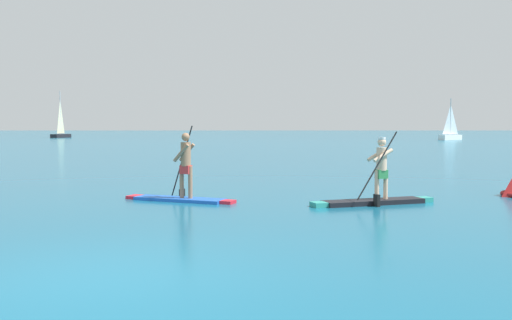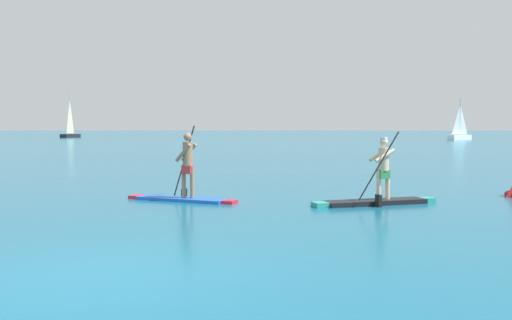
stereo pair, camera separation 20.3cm
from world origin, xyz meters
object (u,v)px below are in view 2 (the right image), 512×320
object	(u,v)px
paddleboarder_mid_center	(182,184)
paddleboarder_far_right	(375,190)
sailboat_left_horizon	(68,131)
sailboat_right_horizon	(458,134)

from	to	relation	value
paddleboarder_mid_center	paddleboarder_far_right	size ratio (longest dim) A/B	0.91
paddleboarder_mid_center	sailboat_left_horizon	world-z (taller)	sailboat_left_horizon
paddleboarder_far_right	paddleboarder_mid_center	bearing A→B (deg)	-25.67
sailboat_left_horizon	paddleboarder_mid_center	bearing A→B (deg)	35.89
paddleboarder_mid_center	sailboat_right_horizon	size ratio (longest dim) A/B	0.53
paddleboarder_mid_center	sailboat_left_horizon	distance (m)	82.14
paddleboarder_far_right	sailboat_right_horizon	size ratio (longest dim) A/B	0.58
paddleboarder_mid_center	sailboat_right_horizon	xyz separation A→B (m)	(29.51, 61.60, 0.38)
paddleboarder_mid_center	sailboat_left_horizon	xyz separation A→B (m)	(-28.40, 77.07, 0.64)
sailboat_left_horizon	sailboat_right_horizon	size ratio (longest dim) A/B	1.34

